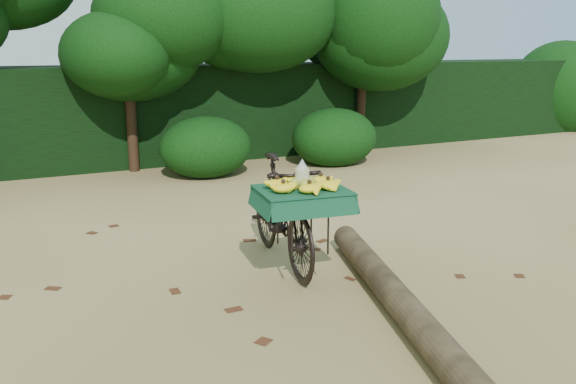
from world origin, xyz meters
name	(u,v)px	position (x,y,z in m)	size (l,w,h in m)	color
ground	(202,274)	(0.00, 0.00, 0.00)	(80.00, 80.00, 0.00)	tan
vendor_bicycle	(283,211)	(0.81, -0.13, 0.57)	(0.89, 1.91, 1.11)	black
fallen_log	(399,301)	(1.16, -1.62, 0.13)	(0.25, 0.25, 3.50)	brown
hedge_backdrop	(93,116)	(0.00, 6.30, 0.90)	(26.00, 1.80, 1.80)	black
tree_row	(54,56)	(-0.65, 5.50, 2.00)	(14.50, 2.00, 4.00)	black
bush_clumps	(147,155)	(0.50, 4.30, 0.45)	(8.80, 1.70, 0.90)	black
leaf_litter	(183,253)	(0.00, 0.65, 0.01)	(7.00, 7.30, 0.01)	#472413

